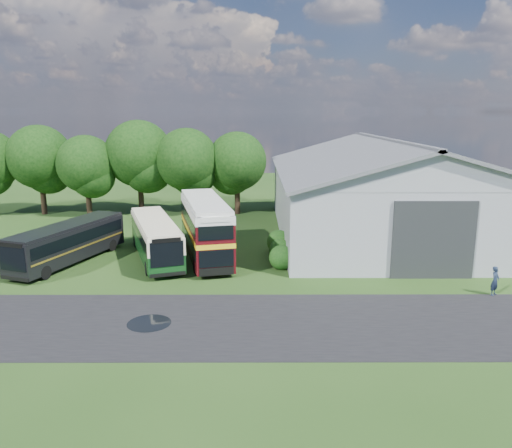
{
  "coord_description": "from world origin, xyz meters",
  "views": [
    {
      "loc": [
        3.79,
        -26.25,
        10.35
      ],
      "look_at": [
        3.88,
        8.0,
        2.64
      ],
      "focal_mm": 35.0,
      "sensor_mm": 36.0,
      "label": 1
    }
  ],
  "objects_px": {
    "storage_shed": "(386,186)",
    "bus_dark_single": "(68,242)",
    "visitor_a": "(495,281)",
    "bus_maroon_double": "(205,229)",
    "bus_green_single": "(155,238)"
  },
  "relations": [
    {
      "from": "bus_green_single",
      "to": "bus_maroon_double",
      "type": "xyz_separation_m",
      "value": [
        3.59,
        0.15,
        0.62
      ]
    },
    {
      "from": "storage_shed",
      "to": "bus_dark_single",
      "type": "height_order",
      "value": "storage_shed"
    },
    {
      "from": "bus_maroon_double",
      "to": "visitor_a",
      "type": "height_order",
      "value": "bus_maroon_double"
    },
    {
      "from": "storage_shed",
      "to": "bus_maroon_double",
      "type": "distance_m",
      "value": 16.64
    },
    {
      "from": "bus_green_single",
      "to": "bus_dark_single",
      "type": "relative_size",
      "value": 1.05
    },
    {
      "from": "storage_shed",
      "to": "visitor_a",
      "type": "bearing_deg",
      "value": -80.19
    },
    {
      "from": "visitor_a",
      "to": "storage_shed",
      "type": "bearing_deg",
      "value": 58.44
    },
    {
      "from": "bus_green_single",
      "to": "bus_maroon_double",
      "type": "height_order",
      "value": "bus_maroon_double"
    },
    {
      "from": "storage_shed",
      "to": "bus_green_single",
      "type": "distance_m",
      "value": 20.02
    },
    {
      "from": "bus_green_single",
      "to": "bus_maroon_double",
      "type": "relative_size",
      "value": 1.03
    },
    {
      "from": "bus_dark_single",
      "to": "storage_shed",
      "type": "bearing_deg",
      "value": 39.1
    },
    {
      "from": "storage_shed",
      "to": "bus_maroon_double",
      "type": "bearing_deg",
      "value": -153.15
    },
    {
      "from": "bus_dark_single",
      "to": "visitor_a",
      "type": "bearing_deg",
      "value": 5.98
    },
    {
      "from": "bus_green_single",
      "to": "bus_dark_single",
      "type": "xyz_separation_m",
      "value": [
        -5.9,
        -0.95,
        -0.07
      ]
    },
    {
      "from": "bus_dark_single",
      "to": "visitor_a",
      "type": "distance_m",
      "value": 27.62
    }
  ]
}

